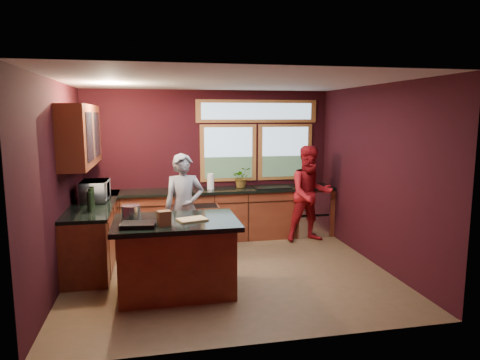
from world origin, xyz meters
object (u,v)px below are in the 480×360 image
object	(u,v)px
stock_pot	(131,212)
cutting_board	(192,219)
island	(177,256)
person_grey	(184,208)
person_red	(310,194)

from	to	relation	value
stock_pot	cutting_board	bearing A→B (deg)	-14.93
island	stock_pot	distance (m)	0.80
person_grey	island	bearing A→B (deg)	-100.19
island	person_red	world-z (taller)	person_red
stock_pot	person_grey	bearing A→B (deg)	54.40
person_red	stock_pot	bearing A→B (deg)	-154.02
person_red	stock_pot	xyz separation A→B (m)	(-3.02, -1.65, 0.18)
island	cutting_board	bearing A→B (deg)	-14.04
island	cutting_board	world-z (taller)	cutting_board
person_red	island	bearing A→B (deg)	-146.59
person_red	cutting_board	distance (m)	2.93
island	person_red	bearing A→B (deg)	36.06
island	person_grey	xyz separation A→B (m)	(0.19, 1.18, 0.36)
island	cutting_board	distance (m)	0.52
person_red	cutting_board	bearing A→B (deg)	-143.49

